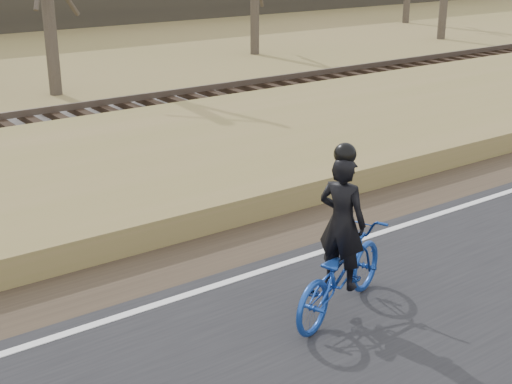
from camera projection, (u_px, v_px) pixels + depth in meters
shoulder at (472, 177)px, 13.68m from camera, size 120.00×1.60×0.04m
embankment at (363, 134)px, 15.90m from camera, size 120.00×5.00×0.44m
ballast at (263, 103)px, 18.80m from camera, size 120.00×3.00×0.45m
railroad at (263, 92)px, 18.70m from camera, size 120.00×2.40×0.29m
cyclist at (340, 261)px, 8.49m from camera, size 2.12×1.34×2.13m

